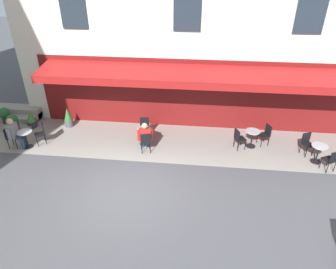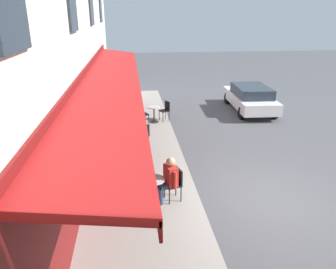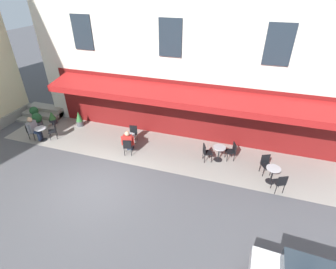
{
  "view_description": "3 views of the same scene",
  "coord_description": "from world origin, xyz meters",
  "px_view_note": "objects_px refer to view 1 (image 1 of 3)",
  "views": [
    {
      "loc": [
        -2.3,
        7.53,
        6.75
      ],
      "look_at": [
        -1.19,
        -2.39,
        0.95
      ],
      "focal_mm": 31.68,
      "sensor_mm": 36.0,
      "label": 1
    },
    {
      "loc": [
        7.31,
        -3.58,
        4.8
      ],
      "look_at": [
        -2.15,
        -2.46,
        1.19
      ],
      "focal_mm": 34.42,
      "sensor_mm": 36.0,
      "label": 2
    },
    {
      "loc": [
        -5.23,
        6.61,
        7.49
      ],
      "look_at": [
        -2.02,
        -3.52,
        0.91
      ],
      "focal_mm": 26.87,
      "sensor_mm": 36.0,
      "label": 3
    }
  ],
  "objects_px": {
    "seated_companion_in_red": "(145,135)",
    "cafe_table_mid_terrace": "(26,137)",
    "cafe_table_near_entrance": "(318,151)",
    "cafe_chair_black_corner_right": "(41,132)",
    "potted_plant_entrance_right": "(5,115)",
    "cafe_chair_black_back_row": "(10,136)",
    "cafe_chair_black_corner_left": "(239,137)",
    "potted_plant_by_steps": "(68,118)",
    "cafe_chair_black_facing_street": "(307,142)",
    "cafe_table_streetside": "(144,134)",
    "cafe_chair_black_kerbside": "(146,141)",
    "potted_plant_under_sign": "(13,124)",
    "cafe_chair_black_under_awning": "(332,159)",
    "seated_patron_in_grey": "(15,132)",
    "cafe_chair_black_near_door": "(145,126)",
    "cafe_table_far_end": "(252,136)",
    "potted_plant_entrance_left": "(31,120)",
    "cafe_chair_black_by_window": "(266,133)"
  },
  "relations": [
    {
      "from": "cafe_table_streetside",
      "to": "cafe_chair_black_by_window",
      "type": "bearing_deg",
      "value": -173.62
    },
    {
      "from": "potted_plant_entrance_right",
      "to": "potted_plant_by_steps",
      "type": "bearing_deg",
      "value": -175.05
    },
    {
      "from": "seated_companion_in_red",
      "to": "cafe_chair_black_under_awning",
      "type": "bearing_deg",
      "value": 174.26
    },
    {
      "from": "potted_plant_by_steps",
      "to": "potted_plant_entrance_left",
      "type": "height_order",
      "value": "potted_plant_by_steps"
    },
    {
      "from": "cafe_chair_black_facing_street",
      "to": "cafe_table_far_end",
      "type": "xyz_separation_m",
      "value": [
        2.1,
        -0.3,
        -0.06
      ]
    },
    {
      "from": "cafe_table_streetside",
      "to": "potted_plant_entrance_left",
      "type": "distance_m",
      "value": 5.63
    },
    {
      "from": "cafe_table_near_entrance",
      "to": "potted_plant_entrance_right",
      "type": "relative_size",
      "value": 0.82
    },
    {
      "from": "potted_plant_under_sign",
      "to": "cafe_chair_black_back_row",
      "type": "bearing_deg",
      "value": 117.34
    },
    {
      "from": "seated_patron_in_grey",
      "to": "seated_companion_in_red",
      "type": "xyz_separation_m",
      "value": [
        -5.37,
        -0.41,
        -0.02
      ]
    },
    {
      "from": "cafe_table_mid_terrace",
      "to": "potted_plant_entrance_right",
      "type": "distance_m",
      "value": 2.64
    },
    {
      "from": "cafe_table_streetside",
      "to": "cafe_chair_black_corner_left",
      "type": "bearing_deg",
      "value": -178.77
    },
    {
      "from": "cafe_table_near_entrance",
      "to": "potted_plant_under_sign",
      "type": "bearing_deg",
      "value": -3.7
    },
    {
      "from": "cafe_chair_black_corner_left",
      "to": "cafe_table_mid_terrace",
      "type": "bearing_deg",
      "value": 5.64
    },
    {
      "from": "cafe_chair_black_facing_street",
      "to": "potted_plant_by_steps",
      "type": "height_order",
      "value": "potted_plant_by_steps"
    },
    {
      "from": "cafe_table_near_entrance",
      "to": "cafe_chair_black_kerbside",
      "type": "relative_size",
      "value": 0.82
    },
    {
      "from": "cafe_chair_black_under_awning",
      "to": "seated_patron_in_grey",
      "type": "height_order",
      "value": "seated_patron_in_grey"
    },
    {
      "from": "cafe_table_mid_terrace",
      "to": "cafe_chair_black_kerbside",
      "type": "distance_m",
      "value": 5.02
    },
    {
      "from": "potted_plant_entrance_right",
      "to": "potted_plant_entrance_left",
      "type": "xyz_separation_m",
      "value": [
        -1.28,
        0.01,
        -0.15
      ]
    },
    {
      "from": "cafe_table_near_entrance",
      "to": "cafe_chair_black_corner_right",
      "type": "height_order",
      "value": "cafe_chair_black_corner_right"
    },
    {
      "from": "cafe_chair_black_near_door",
      "to": "potted_plant_under_sign",
      "type": "relative_size",
      "value": 1.0
    },
    {
      "from": "cafe_chair_black_corner_right",
      "to": "potted_plant_by_steps",
      "type": "xyz_separation_m",
      "value": [
        -0.49,
        -1.62,
        -0.1
      ]
    },
    {
      "from": "potted_plant_by_steps",
      "to": "potted_plant_entrance_left",
      "type": "bearing_deg",
      "value": 8.96
    },
    {
      "from": "seated_companion_in_red",
      "to": "cafe_table_mid_terrace",
      "type": "bearing_deg",
      "value": 4.38
    },
    {
      "from": "potted_plant_under_sign",
      "to": "potted_plant_entrance_right",
      "type": "height_order",
      "value": "potted_plant_entrance_right"
    },
    {
      "from": "cafe_chair_black_corner_right",
      "to": "cafe_table_near_entrance",
      "type": "bearing_deg",
      "value": 179.31
    },
    {
      "from": "cafe_table_near_entrance",
      "to": "seated_companion_in_red",
      "type": "height_order",
      "value": "seated_companion_in_red"
    },
    {
      "from": "cafe_chair_black_corner_right",
      "to": "cafe_table_far_end",
      "type": "height_order",
      "value": "cafe_chair_black_corner_right"
    },
    {
      "from": "cafe_chair_black_near_door",
      "to": "potted_plant_under_sign",
      "type": "bearing_deg",
      "value": 3.14
    },
    {
      "from": "cafe_table_streetside",
      "to": "cafe_table_far_end",
      "type": "bearing_deg",
      "value": -175.81
    },
    {
      "from": "cafe_chair_black_by_window",
      "to": "potted_plant_by_steps",
      "type": "xyz_separation_m",
      "value": [
        8.94,
        -0.64,
        -0.1
      ]
    },
    {
      "from": "cafe_chair_black_facing_street",
      "to": "seated_companion_in_red",
      "type": "distance_m",
      "value": 6.51
    },
    {
      "from": "cafe_table_near_entrance",
      "to": "potted_plant_by_steps",
      "type": "height_order",
      "value": "potted_plant_by_steps"
    },
    {
      "from": "cafe_chair_black_back_row",
      "to": "cafe_chair_black_by_window",
      "type": "distance_m",
      "value": 10.65
    },
    {
      "from": "cafe_table_far_end",
      "to": "potted_plant_under_sign",
      "type": "bearing_deg",
      "value": 0.17
    },
    {
      "from": "cafe_chair_black_corner_right",
      "to": "potted_plant_entrance_right",
      "type": "height_order",
      "value": "potted_plant_entrance_right"
    },
    {
      "from": "cafe_chair_black_back_row",
      "to": "cafe_chair_black_corner_right",
      "type": "height_order",
      "value": "same"
    },
    {
      "from": "cafe_chair_black_near_door",
      "to": "cafe_chair_black_under_awning",
      "type": "bearing_deg",
      "value": 166.54
    },
    {
      "from": "cafe_table_streetside",
      "to": "cafe_chair_black_kerbside",
      "type": "relative_size",
      "value": 0.82
    },
    {
      "from": "cafe_chair_black_back_row",
      "to": "cafe_table_streetside",
      "type": "xyz_separation_m",
      "value": [
        -5.47,
        -0.82,
        -0.06
      ]
    },
    {
      "from": "cafe_chair_black_under_awning",
      "to": "cafe_table_streetside",
      "type": "bearing_deg",
      "value": -8.81
    },
    {
      "from": "cafe_table_streetside",
      "to": "cafe_chair_black_kerbside",
      "type": "height_order",
      "value": "cafe_chair_black_kerbside"
    },
    {
      "from": "cafe_table_streetside",
      "to": "cafe_chair_black_kerbside",
      "type": "xyz_separation_m",
      "value": [
        -0.17,
        0.61,
        0.06
      ]
    },
    {
      "from": "cafe_chair_black_back_row",
      "to": "cafe_chair_black_facing_street",
      "type": "bearing_deg",
      "value": -175.96
    },
    {
      "from": "cafe_table_streetside",
      "to": "cafe_table_far_end",
      "type": "xyz_separation_m",
      "value": [
        -4.51,
        -0.33,
        0.0
      ]
    },
    {
      "from": "cafe_chair_black_corner_left",
      "to": "potted_plant_by_steps",
      "type": "xyz_separation_m",
      "value": [
        7.77,
        -1.13,
        -0.1
      ]
    },
    {
      "from": "cafe_table_near_entrance",
      "to": "cafe_chair_black_facing_street",
      "type": "relative_size",
      "value": 0.82
    },
    {
      "from": "cafe_table_far_end",
      "to": "seated_companion_in_red",
      "type": "bearing_deg",
      "value": 9.46
    },
    {
      "from": "cafe_chair_black_near_door",
      "to": "seated_patron_in_grey",
      "type": "relative_size",
      "value": 0.68
    },
    {
      "from": "cafe_chair_black_under_awning",
      "to": "potted_plant_by_steps",
      "type": "height_order",
      "value": "potted_plant_by_steps"
    },
    {
      "from": "cafe_table_streetside",
      "to": "cafe_chair_black_back_row",
      "type": "bearing_deg",
      "value": 8.54
    }
  ]
}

